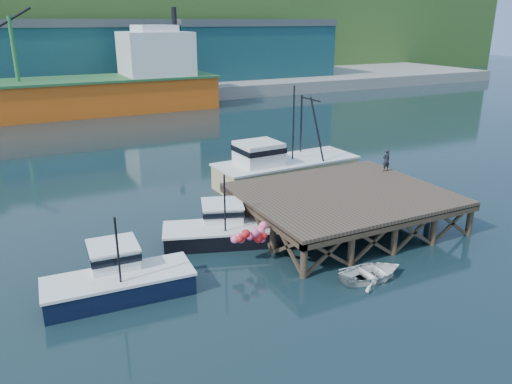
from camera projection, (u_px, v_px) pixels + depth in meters
ground at (263, 241)px, 28.61m from camera, size 300.00×300.00×0.00m
wharf at (345, 196)px, 30.17m from camera, size 12.00×10.00×2.62m
far_quay at (78, 87)px, 87.33m from camera, size 160.00×40.00×2.00m
warehouse_mid at (79, 56)px, 81.32m from camera, size 28.00×16.00×9.00m
warehouse_right at (244, 51)px, 94.12m from camera, size 30.00×16.00×9.00m
cargo_ship at (33, 91)px, 64.40m from camera, size 55.50×10.00×13.75m
hillside at (52, 25)px, 109.37m from camera, size 220.00×50.00×22.00m
boat_navy at (118, 277)px, 22.85m from camera, size 6.79×3.76×4.17m
boat_black at (224, 228)px, 28.45m from camera, size 7.32×6.07×4.25m
trawler at (284, 165)px, 38.01m from camera, size 11.36×4.54×7.48m
dinghy at (372, 272)px, 24.31m from camera, size 3.48×2.56×0.70m
dockworker at (386, 160)px, 34.24m from camera, size 0.58×0.39×1.55m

